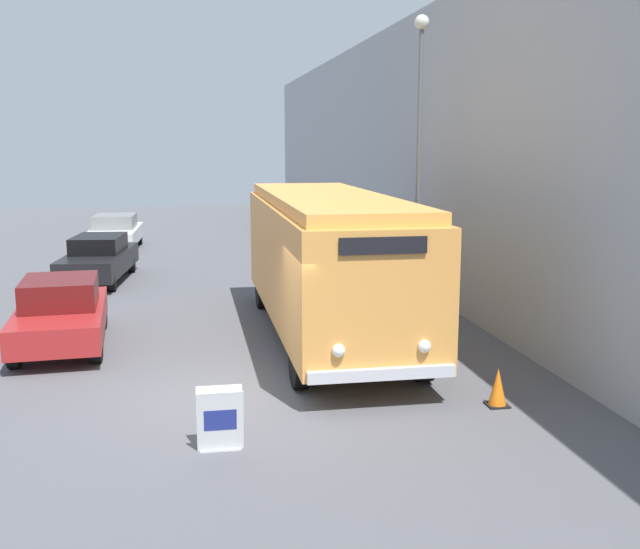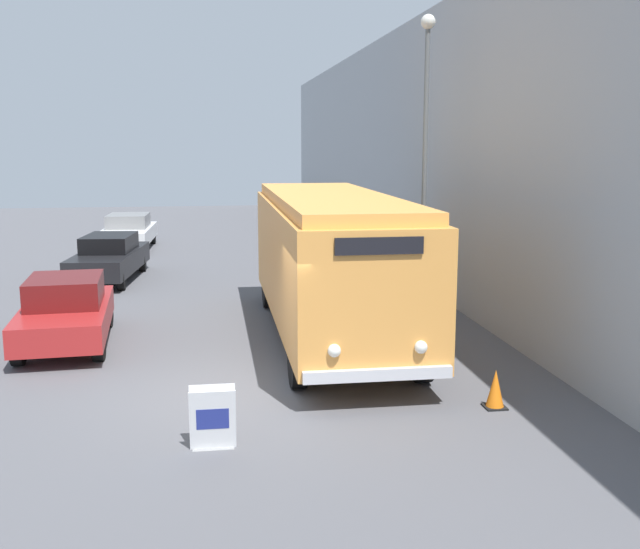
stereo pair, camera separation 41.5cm
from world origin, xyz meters
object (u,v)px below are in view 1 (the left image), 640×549
vintage_bus (328,257)px  sign_board (220,420)px  traffic_cone (498,387)px  streetlamp (419,129)px  parked_car_mid (99,258)px  parked_car_far (115,232)px  parked_car_near (61,313)px

vintage_bus → sign_board: bearing=-114.4°
vintage_bus → traffic_cone: bearing=-67.9°
streetlamp → parked_car_mid: 11.31m
streetlamp → traffic_cone: streetlamp is taller
parked_car_far → parked_car_mid: bearing=-86.9°
vintage_bus → sign_board: size_ratio=10.53×
streetlamp → parked_car_near: size_ratio=1.70×
sign_board → traffic_cone: sign_board is taller
parked_car_far → traffic_cone: (8.02, -20.25, -0.42)m
sign_board → parked_car_far: parked_car_far is taller
parked_car_far → sign_board: bearing=-79.0°
streetlamp → parked_car_near: bearing=-168.9°
sign_board → parked_car_near: (-3.14, 6.22, 0.30)m
streetlamp → parked_car_far: (-8.71, 13.38, -3.99)m
sign_board → streetlamp: streetlamp is taller
traffic_cone → streetlamp: bearing=84.2°
parked_car_far → streetlamp: bearing=-54.8°
sign_board → streetlamp: 10.47m
streetlamp → parked_car_mid: streetlamp is taller
streetlamp → parked_car_far: streetlamp is taller
parked_car_mid → sign_board: bearing=-71.3°
sign_board → traffic_cone: 4.80m
streetlamp → sign_board: bearing=-124.3°
parked_car_mid → parked_car_far: size_ratio=1.05×
vintage_bus → parked_car_far: 16.50m
streetlamp → traffic_cone: bearing=-95.8°
vintage_bus → streetlamp: size_ratio=1.30×
parked_car_near → parked_car_mid: size_ratio=0.90×
streetlamp → traffic_cone: 8.19m
sign_board → parked_car_near: bearing=116.8°
vintage_bus → streetlamp: 4.39m
parked_car_near → streetlamp: bearing=7.1°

